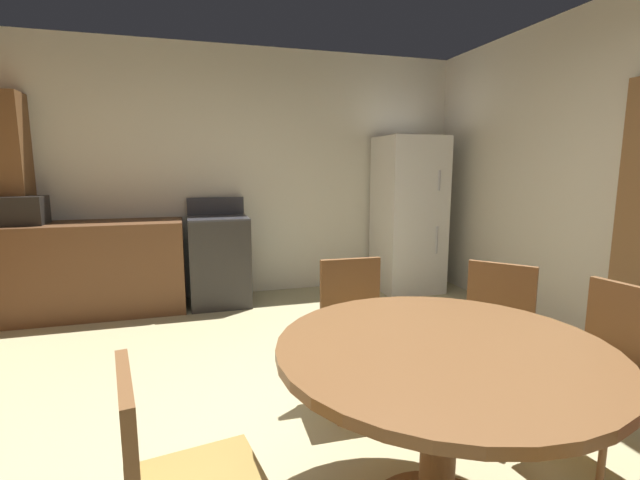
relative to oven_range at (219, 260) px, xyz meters
The scene contains 11 objects.
ground_plane 2.82m from the oven_range, 84.74° to the right, with size 14.00×14.00×0.00m, color tan.
wall_back 1.00m from the oven_range, 57.25° to the left, with size 5.40×0.12×2.70m, color silver.
kitchen_counter 1.25m from the oven_range, behind, with size 1.80×0.60×0.90m, color brown.
pantry_column 2.02m from the oven_range, behind, with size 0.44×0.36×2.10m, color brown.
oven_range is the anchor object (origin of this frame).
refrigerator 2.18m from the oven_range, ahead, with size 0.68×0.68×1.76m.
microwave 1.86m from the oven_range, behind, with size 0.44×0.32×0.26m, color black.
dining_table 3.33m from the oven_range, 79.31° to the right, with size 1.27×1.27×0.76m.
chair_northeast 2.95m from the oven_range, 62.42° to the right, with size 0.56×0.56×0.87m.
chair_north 2.37m from the oven_range, 74.09° to the right, with size 0.41×0.41×0.87m.
chair_east 3.52m from the oven_range, 62.97° to the right, with size 0.45×0.45×0.87m.
Camera 1 is at (-0.54, -1.91, 1.42)m, focal length 25.11 mm.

